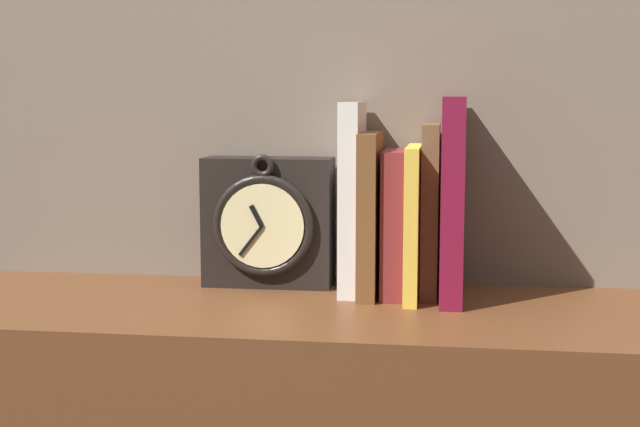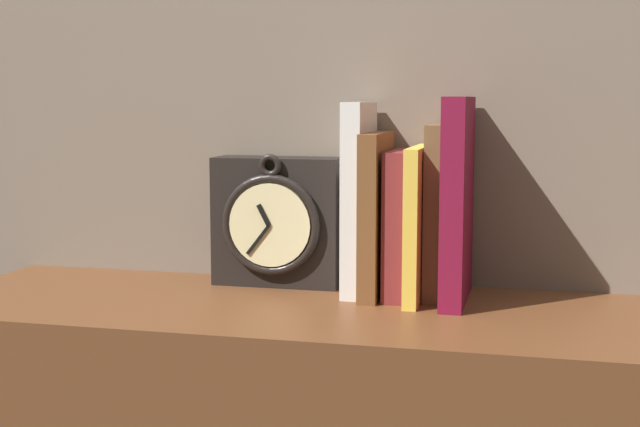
{
  "view_description": "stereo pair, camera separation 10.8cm",
  "coord_description": "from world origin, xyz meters",
  "px_view_note": "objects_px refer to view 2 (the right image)",
  "views": [
    {
      "loc": [
        0.15,
        -1.06,
        1.14
      ],
      "look_at": [
        0.0,
        0.0,
        1.01
      ],
      "focal_mm": 50.0,
      "sensor_mm": 36.0,
      "label": 1
    },
    {
      "loc": [
        0.26,
        -1.04,
        1.14
      ],
      "look_at": [
        0.0,
        0.0,
        1.01
      ],
      "focal_mm": 50.0,
      "sensor_mm": 36.0,
      "label": 2
    }
  ],
  "objects_px": {
    "book_slot1_brown": "(376,214)",
    "book_slot2_maroon": "(401,223)",
    "book_slot3_yellow": "(418,223)",
    "book_slot5_maroon": "(457,200)",
    "book_slot4_brown": "(437,211)",
    "clock": "(278,221)",
    "book_slot0_white": "(359,198)"
  },
  "relations": [
    {
      "from": "book_slot1_brown",
      "to": "book_slot4_brown",
      "type": "distance_m",
      "value": 0.08
    },
    {
      "from": "book_slot1_brown",
      "to": "book_slot3_yellow",
      "type": "height_order",
      "value": "book_slot1_brown"
    },
    {
      "from": "clock",
      "to": "book_slot5_maroon",
      "type": "relative_size",
      "value": 0.71
    },
    {
      "from": "book_slot0_white",
      "to": "book_slot4_brown",
      "type": "height_order",
      "value": "book_slot0_white"
    },
    {
      "from": "clock",
      "to": "book_slot2_maroon",
      "type": "height_order",
      "value": "book_slot2_maroon"
    },
    {
      "from": "book_slot3_yellow",
      "to": "book_slot1_brown",
      "type": "bearing_deg",
      "value": 171.73
    },
    {
      "from": "clock",
      "to": "book_slot4_brown",
      "type": "distance_m",
      "value": 0.22
    },
    {
      "from": "book_slot0_white",
      "to": "book_slot4_brown",
      "type": "distance_m",
      "value": 0.1
    },
    {
      "from": "clock",
      "to": "book_slot0_white",
      "type": "height_order",
      "value": "book_slot0_white"
    },
    {
      "from": "book_slot1_brown",
      "to": "book_slot4_brown",
      "type": "relative_size",
      "value": 0.95
    },
    {
      "from": "book_slot2_maroon",
      "to": "book_slot3_yellow",
      "type": "xyz_separation_m",
      "value": [
        0.02,
        -0.01,
        0.0
      ]
    },
    {
      "from": "book_slot0_white",
      "to": "book_slot3_yellow",
      "type": "xyz_separation_m",
      "value": [
        0.08,
        -0.02,
        -0.03
      ]
    },
    {
      "from": "book_slot0_white",
      "to": "book_slot2_maroon",
      "type": "bearing_deg",
      "value": -4.32
    },
    {
      "from": "book_slot1_brown",
      "to": "book_slot5_maroon",
      "type": "xyz_separation_m",
      "value": [
        0.11,
        -0.01,
        0.02
      ]
    },
    {
      "from": "book_slot4_brown",
      "to": "book_slot3_yellow",
      "type": "bearing_deg",
      "value": -138.79
    },
    {
      "from": "book_slot0_white",
      "to": "book_slot5_maroon",
      "type": "bearing_deg",
      "value": -8.89
    },
    {
      "from": "clock",
      "to": "book_slot5_maroon",
      "type": "bearing_deg",
      "value": -9.54
    },
    {
      "from": "clock",
      "to": "book_slot3_yellow",
      "type": "relative_size",
      "value": 0.94
    },
    {
      "from": "book_slot1_brown",
      "to": "book_slot3_yellow",
      "type": "distance_m",
      "value": 0.06
    },
    {
      "from": "book_slot3_yellow",
      "to": "book_slot5_maroon",
      "type": "relative_size",
      "value": 0.76
    },
    {
      "from": "book_slot5_maroon",
      "to": "book_slot3_yellow",
      "type": "bearing_deg",
      "value": 176.08
    },
    {
      "from": "book_slot0_white",
      "to": "book_slot1_brown",
      "type": "bearing_deg",
      "value": -19.71
    },
    {
      "from": "book_slot0_white",
      "to": "book_slot2_maroon",
      "type": "relative_size",
      "value": 1.33
    },
    {
      "from": "book_slot4_brown",
      "to": "book_slot5_maroon",
      "type": "xyz_separation_m",
      "value": [
        0.03,
        -0.02,
        0.02
      ]
    },
    {
      "from": "clock",
      "to": "book_slot3_yellow",
      "type": "xyz_separation_m",
      "value": [
        0.2,
        -0.04,
        0.01
      ]
    },
    {
      "from": "book_slot3_yellow",
      "to": "book_slot5_maroon",
      "type": "distance_m",
      "value": 0.06
    },
    {
      "from": "book_slot3_yellow",
      "to": "book_slot5_maroon",
      "type": "height_order",
      "value": "book_slot5_maroon"
    },
    {
      "from": "clock",
      "to": "book_slot1_brown",
      "type": "distance_m",
      "value": 0.15
    },
    {
      "from": "book_slot1_brown",
      "to": "book_slot2_maroon",
      "type": "xyz_separation_m",
      "value": [
        0.03,
        0.0,
        -0.01
      ]
    },
    {
      "from": "book_slot1_brown",
      "to": "book_slot5_maroon",
      "type": "relative_size",
      "value": 0.82
    },
    {
      "from": "book_slot1_brown",
      "to": "book_slot2_maroon",
      "type": "distance_m",
      "value": 0.03
    },
    {
      "from": "book_slot0_white",
      "to": "book_slot4_brown",
      "type": "bearing_deg",
      "value": 0.97
    }
  ]
}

